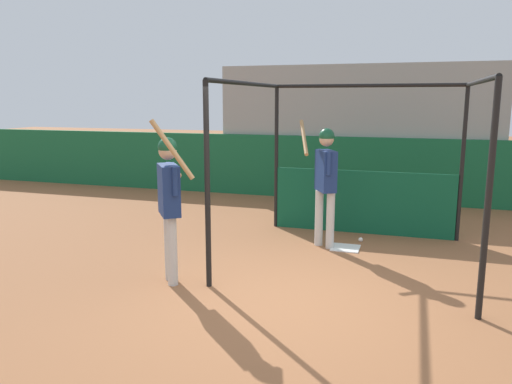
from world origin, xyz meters
TOP-DOWN VIEW (x-y plane):
  - ground_plane at (0.00, 0.00)m, footprint 60.00×60.00m
  - outfield_wall at (0.00, 6.33)m, footprint 24.00×0.12m
  - bleacher_section at (0.00, 7.99)m, footprint 6.50×3.20m
  - batting_cage at (0.53, 2.81)m, footprint 3.24×3.28m
  - home_plate at (0.39, 2.41)m, footprint 0.44×0.44m
  - player_batter at (0.03, 2.42)m, footprint 0.74×0.71m
  - player_waiting at (-1.57, 0.22)m, footprint 0.71×0.65m
  - baseball at (0.58, 2.87)m, footprint 0.07×0.07m

SIDE VIEW (x-z plane):
  - ground_plane at x=0.00m, z-range 0.00..0.00m
  - home_plate at x=0.39m, z-range 0.00..0.02m
  - baseball at x=0.58m, z-range 0.00..0.07m
  - outfield_wall at x=0.00m, z-range 0.00..1.49m
  - batting_cage at x=0.53m, z-range -0.16..2.45m
  - player_waiting at x=-1.57m, z-range 0.10..2.22m
  - player_batter at x=0.03m, z-range 0.16..2.18m
  - bleacher_section at x=0.00m, z-range 0.00..3.17m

